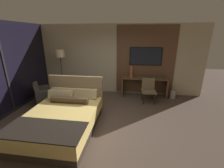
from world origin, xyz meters
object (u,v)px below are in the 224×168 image
object	(u,v)px
bed	(63,118)
vase_tall	(131,72)
armchair_by_window	(46,95)
floor_lamp	(60,57)
desk	(144,83)
waste_bin	(173,95)
tv	(146,56)
book	(150,78)
desk_chair	(148,88)

from	to	relation	value
bed	vase_tall	bearing A→B (deg)	56.56
bed	armchair_by_window	bearing A→B (deg)	132.66
armchair_by_window	floor_lamp	distance (m)	1.54
desk	waste_bin	xyz separation A→B (m)	(1.13, -0.11, -0.38)
tv	book	size ratio (longest dim) A/B	4.86
book	waste_bin	distance (m)	1.15
tv	armchair_by_window	bearing A→B (deg)	-159.62
armchair_by_window	floor_lamp	world-z (taller)	floor_lamp
waste_bin	desk	bearing A→B (deg)	174.50
desk	floor_lamp	distance (m)	3.46
desk	vase_tall	world-z (taller)	vase_tall
tv	floor_lamp	size ratio (longest dim) A/B	0.68
floor_lamp	book	bearing A→B (deg)	4.89
tv	vase_tall	size ratio (longest dim) A/B	2.78
bed	book	world-z (taller)	bed
tv	book	distance (m)	0.85
armchair_by_window	waste_bin	distance (m)	4.84
bed	vase_tall	xyz separation A→B (m)	(1.70, 2.58, 0.67)
vase_tall	waste_bin	xyz separation A→B (m)	(1.67, -0.06, -0.86)
desk	floor_lamp	world-z (taller)	floor_lamp
bed	desk_chair	world-z (taller)	bed
bed	armchair_by_window	distance (m)	2.01
bed	desk_chair	bearing A→B (deg)	41.41
tv	armchair_by_window	size ratio (longest dim) A/B	1.18
desk	book	xyz separation A→B (m)	(0.19, -0.06, 0.27)
desk_chair	book	xyz separation A→B (m)	(0.06, 0.48, 0.28)
desk_chair	vase_tall	bearing A→B (deg)	138.02
desk	vase_tall	size ratio (longest dim) A/B	4.01
book	vase_tall	bearing A→B (deg)	178.46
tv	desk_chair	world-z (taller)	tv
floor_lamp	tv	bearing A→B (deg)	9.49
bed	desk_chair	xyz separation A→B (m)	(2.36, 2.08, 0.19)
book	floor_lamp	bearing A→B (deg)	-175.11
vase_tall	floor_lamp	bearing A→B (deg)	-173.43
desk	armchair_by_window	bearing A→B (deg)	-162.28
desk_chair	floor_lamp	distance (m)	3.57
book	waste_bin	world-z (taller)	book
armchair_by_window	book	size ratio (longest dim) A/B	4.10
tv	desk_chair	bearing A→B (deg)	-80.30
armchair_by_window	waste_bin	bearing A→B (deg)	-112.60
armchair_by_window	desk_chair	bearing A→B (deg)	-115.72
bed	waste_bin	bearing A→B (deg)	36.75
desk_chair	floor_lamp	size ratio (longest dim) A/B	0.47
bed	floor_lamp	bearing A→B (deg)	114.76
desk	desk_chair	bearing A→B (deg)	-77.03
desk_chair	waste_bin	size ratio (longest dim) A/B	3.12
vase_tall	armchair_by_window	bearing A→B (deg)	-160.17
vase_tall	book	distance (m)	0.75
desk	waste_bin	world-z (taller)	desk
bed	desk	world-z (taller)	bed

